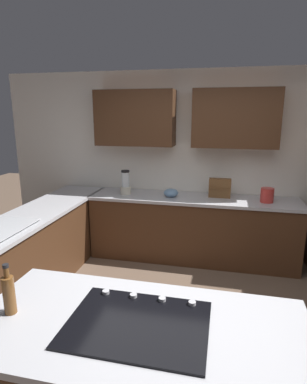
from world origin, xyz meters
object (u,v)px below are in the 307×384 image
at_px(spice_rack, 220,188).
at_px(kettle, 267,195).
at_px(blender, 126,184).
at_px(mixing_bowl, 171,193).
at_px(oil_bottle, 9,294).
at_px(cooktop, 138,323).

xyz_separation_m(spice_rack, kettle, (-0.60, 0.11, -0.04)).
relative_size(blender, mixing_bowl, 1.71).
bearing_deg(mixing_bowl, blender, 0.00).
height_order(mixing_bowl, spice_rack, spice_rack).
relative_size(mixing_bowl, oil_bottle, 0.66).
bearing_deg(kettle, mixing_bowl, 0.00).
xyz_separation_m(cooktop, spice_rack, (-0.37, -2.82, 0.12)).
bearing_deg(blender, kettle, -180.00).
bearing_deg(oil_bottle, kettle, -121.64).
relative_size(spice_rack, kettle, 1.58).
height_order(mixing_bowl, kettle, kettle).
height_order(blender, mixing_bowl, blender).
height_order(cooktop, spice_rack, spice_rack).
xyz_separation_m(blender, mixing_bowl, (-0.65, -0.00, -0.09)).
distance_m(cooktop, mixing_bowl, 2.73).
relative_size(kettle, oil_bottle, 0.61).
bearing_deg(oil_bottle, cooktop, -175.24).
height_order(cooktop, blender, blender).
distance_m(cooktop, blender, 2.87).
xyz_separation_m(blender, spice_rack, (-1.30, -0.11, -0.02)).
bearing_deg(oil_bottle, spice_rack, -111.04).
bearing_deg(cooktop, spice_rack, -97.51).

